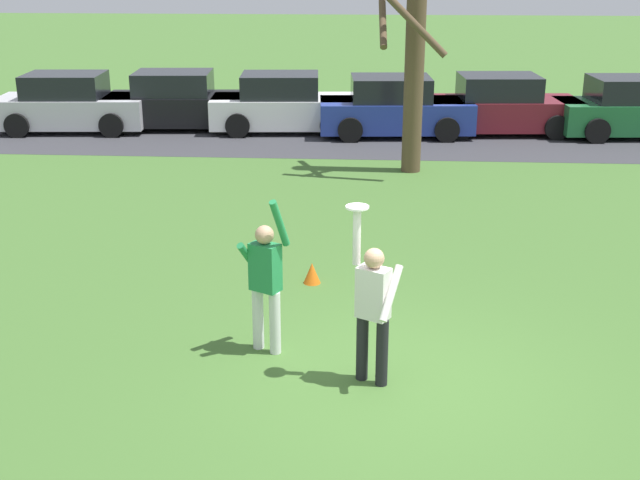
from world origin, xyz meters
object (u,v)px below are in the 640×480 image
at_px(person_defender, 265,278).
at_px(parked_car_black, 178,102).
at_px(person_catcher, 373,304).
at_px(field_cone_orange, 312,273).
at_px(parked_car_white, 284,105).
at_px(parked_car_maroon, 501,107).
at_px(parked_car_silver, 71,105).
at_px(parked_car_blue, 394,109).
at_px(bare_tree_tall, 414,41).
at_px(parked_car_green, 633,109).
at_px(frisbee_disc, 357,207).

relative_size(person_defender, parked_car_black, 0.48).
bearing_deg(person_catcher, person_defender, 0.00).
height_order(person_catcher, field_cone_orange, person_catcher).
xyz_separation_m(parked_car_white, parked_car_maroon, (5.99, 0.13, 0.00)).
height_order(person_defender, parked_car_maroon, person_defender).
xyz_separation_m(parked_car_silver, parked_car_black, (2.90, 0.56, 0.00)).
distance_m(parked_car_black, parked_car_blue, 6.11).
bearing_deg(parked_car_blue, parked_car_black, 170.56).
relative_size(parked_car_silver, parked_car_white, 1.00).
bearing_deg(bare_tree_tall, parked_car_silver, 156.96).
distance_m(person_defender, parked_car_green, 15.71).
height_order(parked_car_black, parked_car_blue, same).
relative_size(frisbee_disc, parked_car_white, 0.06).
distance_m(person_defender, field_cone_orange, 2.43).
bearing_deg(bare_tree_tall, parked_car_maroon, 59.08).
bearing_deg(parked_car_maroon, parked_car_white, 177.10).
xyz_separation_m(person_defender, field_cone_orange, (0.40, 2.25, -0.82)).
bearing_deg(frisbee_disc, parked_car_green, 62.86).
height_order(person_catcher, parked_car_silver, person_catcher).
height_order(frisbee_disc, parked_car_blue, frisbee_disc).
relative_size(person_catcher, parked_car_silver, 0.49).
bearing_deg(field_cone_orange, bare_tree_tall, 75.88).
xyz_separation_m(person_catcher, parked_car_silver, (-8.47, 13.77, -0.25)).
bearing_deg(field_cone_orange, parked_car_silver, 124.96).
xyz_separation_m(person_catcher, parked_car_green, (6.96, 14.07, -0.25)).
height_order(person_defender, frisbee_disc, frisbee_disc).
bearing_deg(parked_car_green, parked_car_blue, 178.60).
xyz_separation_m(person_defender, frisbee_disc, (1.12, -0.61, 1.11)).
xyz_separation_m(parked_car_black, parked_car_green, (12.53, -0.26, 0.00)).
bearing_deg(parked_car_blue, parked_car_maroon, 5.38).
relative_size(parked_car_silver, parked_car_maroon, 1.00).
distance_m(parked_car_silver, parked_car_blue, 8.98).
height_order(parked_car_silver, parked_car_blue, same).
bearing_deg(bare_tree_tall, person_defender, -103.12).
bearing_deg(parked_car_green, person_catcher, -120.42).
xyz_separation_m(person_catcher, parked_car_maroon, (3.46, 14.25, -0.25)).
height_order(frisbee_disc, parked_car_maroon, frisbee_disc).
xyz_separation_m(person_catcher, parked_car_black, (-5.57, 14.33, -0.25)).
height_order(parked_car_blue, field_cone_orange, parked_car_blue).
xyz_separation_m(parked_car_white, field_cone_orange, (1.61, -11.16, -0.57)).
bearing_deg(parked_car_maroon, person_catcher, -107.74).
distance_m(parked_car_blue, parked_car_maroon, 2.99).
bearing_deg(parked_car_silver, field_cone_orange, -59.14).
height_order(person_catcher, parked_car_maroon, person_catcher).
bearing_deg(frisbee_disc, parked_car_maroon, 75.50).
distance_m(person_catcher, parked_car_white, 14.36).
relative_size(person_catcher, parked_car_blue, 0.49).
bearing_deg(field_cone_orange, person_defender, -100.00).
bearing_deg(parked_car_white, parked_car_maroon, -2.90).
height_order(person_catcher, parked_car_black, person_catcher).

